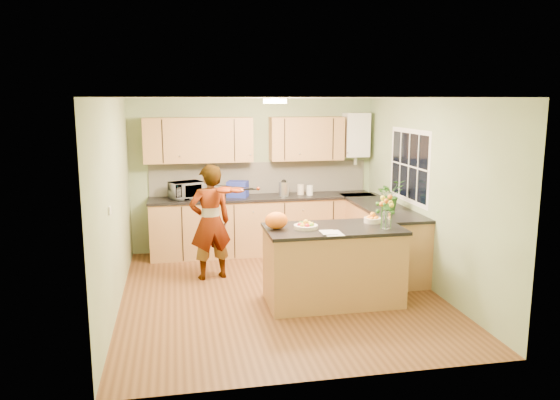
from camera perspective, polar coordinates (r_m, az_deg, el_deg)
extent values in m
plane|color=#573218|center=(7.18, -0.05, -9.75)|extent=(4.50, 4.50, 0.00)
cube|color=white|center=(6.74, -0.06, 10.63)|extent=(4.00, 4.50, 0.02)
cube|color=gray|center=(9.04, -2.75, 2.64)|extent=(4.00, 0.02, 2.50)
cube|color=gray|center=(4.71, 5.14, -4.74)|extent=(4.00, 0.02, 2.50)
cube|color=gray|center=(6.77, -16.92, -0.47)|extent=(0.02, 4.50, 2.50)
cube|color=gray|center=(7.48, 15.16, 0.64)|extent=(0.02, 4.50, 2.50)
cube|color=#A26D40|center=(8.91, -1.79, -2.70)|extent=(3.60, 0.60, 0.90)
cube|color=black|center=(8.80, -1.80, 0.26)|extent=(3.64, 0.62, 0.04)
cube|color=#A26D40|center=(8.29, 10.46, -3.89)|extent=(0.60, 2.20, 0.90)
cube|color=black|center=(8.18, 10.50, -0.70)|extent=(0.62, 2.24, 0.04)
cube|color=beige|center=(9.05, -2.11, 2.33)|extent=(3.60, 0.02, 0.52)
cube|color=#A26D40|center=(8.73, -8.52, 6.22)|extent=(1.70, 0.34, 0.70)
cube|color=#A26D40|center=(8.97, 2.78, 6.43)|extent=(1.20, 0.34, 0.70)
cube|color=white|center=(9.22, 7.95, 6.77)|extent=(0.40, 0.30, 0.72)
cylinder|color=silver|center=(9.25, 7.89, 4.29)|extent=(0.06, 0.06, 0.20)
cube|color=white|center=(7.97, 13.34, 3.49)|extent=(0.01, 1.30, 1.05)
cube|color=black|center=(7.97, 13.32, 3.49)|extent=(0.01, 1.18, 0.92)
cube|color=white|center=(6.17, -17.36, -1.05)|extent=(0.02, 0.09, 0.09)
cylinder|color=#FFEABF|center=(7.03, -0.53, 10.30)|extent=(0.30, 0.30, 0.06)
cylinder|color=white|center=(7.03, -0.53, 10.54)|extent=(0.10, 0.10, 0.02)
cube|color=#A26D40|center=(6.79, 5.56, -6.93)|extent=(1.62, 0.81, 0.91)
cube|color=black|center=(6.66, 5.64, -3.02)|extent=(1.66, 0.85, 0.04)
cylinder|color=beige|center=(6.56, 2.71, -2.81)|extent=(0.29, 0.29, 0.04)
cylinder|color=beige|center=(6.96, 9.64, -2.09)|extent=(0.22, 0.22, 0.06)
cylinder|color=silver|center=(6.66, 11.05, -2.09)|extent=(0.10, 0.10, 0.20)
ellipsoid|color=orange|center=(6.52, -0.38, -2.15)|extent=(0.35, 0.32, 0.21)
cube|color=white|center=(6.35, 5.54, -3.45)|extent=(0.21, 0.28, 0.01)
imported|color=#E8AE8E|center=(7.62, -7.30, -2.32)|extent=(0.66, 0.51, 1.61)
imported|color=white|center=(8.69, -9.78, 1.01)|extent=(0.58, 0.50, 0.27)
cube|color=#212D98|center=(8.76, -4.44, 1.15)|extent=(0.38, 0.33, 0.25)
cylinder|color=silver|center=(8.81, 0.39, 1.16)|extent=(0.17, 0.17, 0.23)
sphere|color=black|center=(8.79, 0.39, 2.16)|extent=(0.08, 0.08, 0.08)
cylinder|color=beige|center=(8.95, 2.18, 1.10)|extent=(0.13, 0.13, 0.17)
cylinder|color=white|center=(8.91, 3.13, 1.03)|extent=(0.13, 0.13, 0.16)
imported|color=#316A23|center=(7.88, 11.40, 0.56)|extent=(0.45, 0.42, 0.43)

